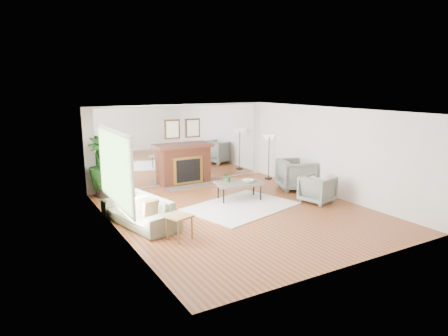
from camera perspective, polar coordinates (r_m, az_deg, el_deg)
ground at (r=9.98m, az=2.40°, el=-6.27°), size 7.00×7.00×0.00m
wall_left at (r=8.48m, az=-14.86°, el=-1.17°), size 0.02×7.00×2.50m
wall_right at (r=11.52m, az=15.14°, el=2.18°), size 0.02×7.00×2.50m
wall_back at (r=12.71m, az=-6.00°, el=3.40°), size 6.00×0.02×2.50m
mirror_panel at (r=12.69m, az=-5.96°, el=3.39°), size 5.40×0.04×2.40m
window_panel at (r=8.85m, az=-15.40°, el=-0.01°), size 0.04×2.40×1.50m
fireplace at (r=12.60m, az=-5.51°, el=0.61°), size 1.85×0.83×2.05m
area_rug at (r=10.35m, az=2.46°, el=-5.52°), size 3.08×2.56×0.03m
coffee_table at (r=10.85m, az=2.20°, el=-2.26°), size 1.39×1.00×0.50m
sofa at (r=9.23m, az=-11.95°, el=-6.02°), size 1.29×2.26×0.62m
armchair_back at (r=12.16m, az=10.20°, el=-0.92°), size 1.27×1.25×0.91m
armchair_front at (r=10.96m, az=13.22°, el=-2.95°), size 0.97×0.95×0.72m
side_table at (r=8.18m, az=-6.43°, el=-7.28°), size 0.57×0.57×0.51m
potted_ficus at (r=11.60m, az=-16.89°, el=0.43°), size 0.96×0.96×1.70m
floor_lamp at (r=13.24m, az=6.47°, el=3.80°), size 0.48×0.27×1.49m
tabletop_plant at (r=10.81m, az=0.52°, el=-1.26°), size 0.28×0.24×0.30m
fruit_bowl at (r=10.83m, az=3.45°, el=-1.88°), size 0.35×0.35×0.07m
book at (r=11.02m, az=3.38°, el=-1.78°), size 0.28×0.32×0.02m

